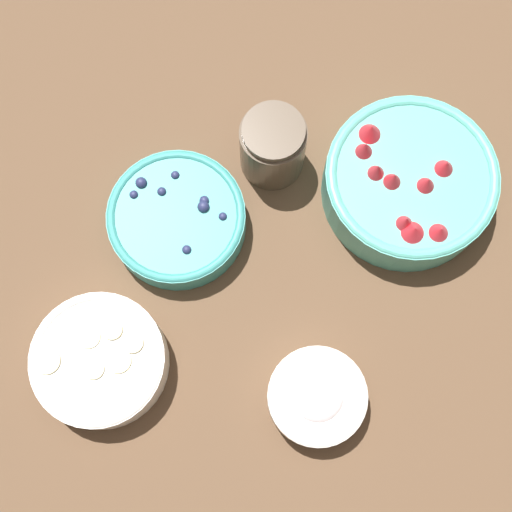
{
  "coord_description": "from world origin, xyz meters",
  "views": [
    {
      "loc": [
        0.07,
        0.2,
        0.92
      ],
      "look_at": [
        0.07,
        -0.03,
        0.05
      ],
      "focal_mm": 50.0,
      "sensor_mm": 36.0,
      "label": 1
    }
  ],
  "objects_px": {
    "bowl_bananas": "(100,361)",
    "jar_chocolate": "(273,147)",
    "bowl_strawberries": "(409,182)",
    "bowl_cream": "(317,397)",
    "bowl_blueberries": "(177,219)"
  },
  "relations": [
    {
      "from": "bowl_blueberries",
      "to": "jar_chocolate",
      "type": "relative_size",
      "value": 1.75
    },
    {
      "from": "bowl_strawberries",
      "to": "jar_chocolate",
      "type": "distance_m",
      "value": 0.19
    },
    {
      "from": "bowl_strawberries",
      "to": "bowl_bananas",
      "type": "height_order",
      "value": "bowl_strawberries"
    },
    {
      "from": "bowl_bananas",
      "to": "jar_chocolate",
      "type": "relative_size",
      "value": 1.61
    },
    {
      "from": "bowl_blueberries",
      "to": "bowl_bananas",
      "type": "height_order",
      "value": "same"
    },
    {
      "from": "bowl_cream",
      "to": "jar_chocolate",
      "type": "distance_m",
      "value": 0.33
    },
    {
      "from": "bowl_blueberries",
      "to": "bowl_cream",
      "type": "height_order",
      "value": "bowl_cream"
    },
    {
      "from": "bowl_strawberries",
      "to": "jar_chocolate",
      "type": "relative_size",
      "value": 2.18
    },
    {
      "from": "bowl_bananas",
      "to": "jar_chocolate",
      "type": "distance_m",
      "value": 0.35
    },
    {
      "from": "bowl_strawberries",
      "to": "bowl_cream",
      "type": "height_order",
      "value": "bowl_strawberries"
    },
    {
      "from": "bowl_cream",
      "to": "jar_chocolate",
      "type": "height_order",
      "value": "jar_chocolate"
    },
    {
      "from": "bowl_bananas",
      "to": "bowl_cream",
      "type": "distance_m",
      "value": 0.27
    },
    {
      "from": "bowl_strawberries",
      "to": "bowl_blueberries",
      "type": "distance_m",
      "value": 0.31
    },
    {
      "from": "bowl_bananas",
      "to": "bowl_strawberries",
      "type": "bearing_deg",
      "value": -147.96
    },
    {
      "from": "bowl_strawberries",
      "to": "bowl_blueberries",
      "type": "xyz_separation_m",
      "value": [
        0.3,
        0.06,
        -0.01
      ]
    }
  ]
}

